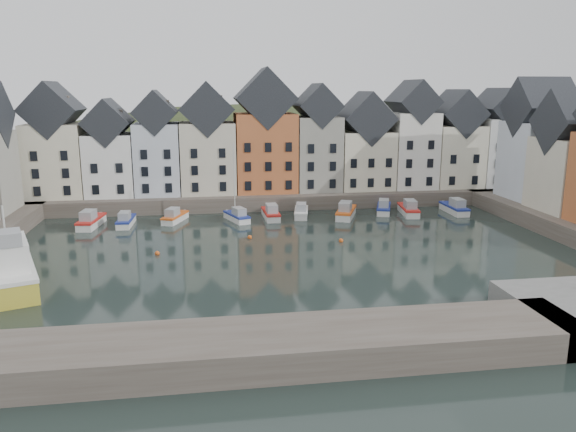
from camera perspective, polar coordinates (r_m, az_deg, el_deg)
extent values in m
plane|color=black|center=(57.30, 0.77, -4.20)|extent=(260.00, 260.00, 0.00)
cube|color=#4B4239|center=(85.99, -2.50, 2.22)|extent=(90.00, 16.00, 2.00)
cube|color=#4B4239|center=(35.72, -9.63, -13.54)|extent=(50.00, 6.00, 2.00)
ellipsoid|color=#2B371B|center=(115.76, -3.80, -4.72)|extent=(153.60, 70.40, 64.00)
sphere|color=black|center=(105.42, -11.43, 8.15)|extent=(5.77, 5.77, 5.77)
sphere|color=black|center=(120.01, 7.85, 8.54)|extent=(5.27, 5.27, 5.27)
sphere|color=black|center=(116.04, 12.10, 8.12)|extent=(5.07, 5.07, 5.07)
sphere|color=black|center=(112.06, 3.40, 8.19)|extent=(5.01, 5.01, 5.01)
sphere|color=black|center=(114.77, -23.24, 6.67)|extent=(3.94, 3.94, 3.94)
sphere|color=black|center=(120.56, 9.51, 8.47)|extent=(5.21, 5.21, 5.21)
sphere|color=black|center=(113.55, -3.11, 8.51)|extent=(5.45, 5.45, 5.45)
sphere|color=black|center=(112.97, 16.00, 7.45)|extent=(4.49, 4.49, 4.49)
cube|color=beige|center=(85.06, -22.40, 5.27)|extent=(7.67, 8.00, 10.07)
cube|color=black|center=(84.55, -22.80, 9.92)|extent=(7.67, 8.16, 7.67)
cube|color=white|center=(83.72, -17.51, 5.03)|extent=(6.56, 8.00, 8.61)
cube|color=black|center=(83.19, -17.79, 9.07)|extent=(6.56, 8.16, 6.56)
cube|color=silver|center=(82.88, -13.06, 5.71)|extent=(6.20, 8.00, 10.02)
cube|color=black|center=(82.37, -13.29, 10.23)|extent=(6.20, 8.16, 6.20)
cube|color=beige|center=(82.64, -8.13, 5.91)|extent=(7.70, 8.00, 10.08)
cube|color=black|center=(82.11, -8.28, 10.73)|extent=(7.70, 8.16, 7.70)
cube|color=#BE6436|center=(83.06, -2.34, 6.48)|extent=(8.69, 8.00, 11.28)
cube|color=black|center=(82.57, -2.39, 11.86)|extent=(8.69, 8.16, 8.69)
cube|color=gray|center=(84.28, 2.90, 6.39)|extent=(6.43, 8.00, 10.78)
cube|color=black|center=(83.79, 2.96, 11.14)|extent=(6.43, 8.16, 6.43)
cube|color=beige|center=(86.16, 7.68, 5.69)|extent=(7.88, 8.00, 8.56)
cube|color=black|center=(85.63, 7.81, 9.83)|extent=(7.88, 8.16, 7.88)
cube|color=white|center=(88.34, 12.32, 6.57)|extent=(6.50, 8.00, 11.27)
cube|color=black|center=(87.89, 12.54, 11.27)|extent=(6.50, 8.16, 6.50)
cube|color=beige|center=(91.17, 16.43, 5.91)|extent=(7.23, 8.00, 9.32)
cube|color=black|center=(90.69, 16.69, 9.96)|extent=(7.23, 8.16, 7.23)
cube|color=white|center=(94.22, 20.25, 6.16)|extent=(6.18, 8.00, 10.32)
cube|color=black|center=(93.77, 20.57, 10.21)|extent=(6.18, 8.16, 6.18)
cube|color=silver|center=(84.03, 23.90, 5.16)|extent=(7.47, 8.00, 10.38)
cube|color=black|center=(83.52, 24.35, 10.04)|extent=(7.62, 8.00, 8.00)
cube|color=beige|center=(77.55, 26.99, 3.76)|extent=(8.14, 8.00, 8.89)
sphere|color=#D55519|center=(64.43, -3.91, -2.17)|extent=(0.50, 0.50, 0.50)
sphere|color=#D55519|center=(63.15, 5.41, -2.51)|extent=(0.50, 0.50, 0.50)
sphere|color=#D55519|center=(59.63, -13.14, -3.71)|extent=(0.50, 0.50, 0.50)
cube|color=silver|center=(74.04, -19.33, -0.73)|extent=(2.68, 6.41, 1.14)
cube|color=red|center=(73.90, -19.37, -0.26)|extent=(2.80, 6.55, 0.26)
cube|color=gray|center=(72.91, -19.63, 0.05)|extent=(1.77, 2.66, 1.24)
cube|color=silver|center=(73.32, -16.12, -0.68)|extent=(1.86, 5.39, 0.97)
cube|color=navy|center=(73.20, -16.14, -0.28)|extent=(1.95, 5.50, 0.22)
cube|color=gray|center=(72.32, -16.28, -0.01)|extent=(1.35, 2.19, 1.06)
cube|color=silver|center=(73.94, -11.39, -0.31)|extent=(3.36, 5.56, 0.98)
cube|color=#D55519|center=(73.83, -11.40, 0.09)|extent=(3.48, 5.69, 0.22)
cube|color=gray|center=(72.99, -11.67, 0.36)|extent=(1.91, 2.44, 1.07)
cube|color=silver|center=(73.20, -5.23, -0.25)|extent=(3.25, 5.47, 0.96)
cube|color=navy|center=(73.08, -5.24, 0.15)|extent=(3.37, 5.60, 0.22)
cube|color=gray|center=(72.26, -5.00, 0.44)|extent=(1.86, 2.39, 1.05)
cylinder|color=silver|center=(72.73, -5.47, 3.63)|extent=(0.12, 0.12, 9.62)
cube|color=silver|center=(74.28, -1.76, 0.02)|extent=(1.87, 5.85, 1.07)
cube|color=red|center=(74.15, -1.76, 0.46)|extent=(1.97, 5.97, 0.24)
cube|color=gray|center=(73.19, -1.67, 0.76)|extent=(1.41, 2.35, 1.16)
cube|color=silver|center=(75.47, 1.36, 0.21)|extent=(2.68, 5.70, 1.01)
cube|color=silver|center=(75.35, 1.36, 0.62)|extent=(2.80, 5.82, 0.23)
cube|color=gray|center=(74.43, 1.35, 0.90)|extent=(1.68, 2.40, 1.10)
cube|color=silver|center=(75.34, 5.92, 0.16)|extent=(4.15, 6.59, 1.16)
cube|color=#D55519|center=(75.21, 5.93, 0.63)|extent=(4.30, 6.75, 0.26)
cube|color=gray|center=(74.15, 5.84, 0.96)|extent=(2.33, 2.91, 1.27)
cube|color=silver|center=(78.88, 9.70, 0.59)|extent=(3.49, 5.87, 1.03)
cube|color=navy|center=(78.77, 9.71, 0.99)|extent=(3.62, 6.01, 0.23)
cube|color=gray|center=(77.83, 9.71, 1.27)|extent=(2.00, 2.56, 1.13)
cube|color=silver|center=(78.42, 12.13, 0.43)|extent=(2.71, 6.30, 1.12)
cube|color=red|center=(78.29, 12.15, 0.87)|extent=(2.83, 6.43, 0.25)
cube|color=gray|center=(77.30, 12.31, 1.17)|extent=(1.77, 2.62, 1.22)
cube|color=silver|center=(80.88, 16.50, 0.56)|extent=(1.87, 6.08, 1.11)
cube|color=navy|center=(80.76, 16.53, 0.98)|extent=(1.98, 6.21, 0.25)
cube|color=gray|center=(79.83, 16.83, 1.27)|extent=(1.44, 2.44, 1.21)
cube|color=gold|center=(55.10, -26.36, -5.43)|extent=(7.88, 13.68, 2.21)
cube|color=silver|center=(54.76, -26.48, -4.22)|extent=(8.02, 13.82, 0.33)
cube|color=silver|center=(52.28, -26.51, -3.47)|extent=(4.60, 6.18, 2.43)
cube|color=gray|center=(50.24, -26.61, -2.01)|extent=(2.71, 2.97, 1.11)
cylinder|color=silver|center=(56.31, -26.83, -1.25)|extent=(0.18, 0.18, 4.42)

